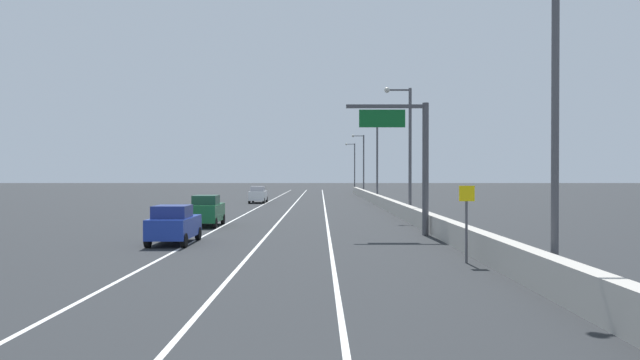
{
  "coord_description": "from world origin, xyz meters",
  "views": [
    {
      "loc": [
        1.0,
        -5.99,
        3.43
      ],
      "look_at": [
        1.03,
        47.74,
        2.92
      ],
      "focal_mm": 31.63,
      "sensor_mm": 36.0,
      "label": 1
    }
  ],
  "objects_px": {
    "car_green_0": "(207,211)",
    "lamp_post_right_near": "(547,98)",
    "lamp_post_right_second": "(406,143)",
    "lamp_post_right_fourth": "(362,160)",
    "speed_advisory_sign": "(466,218)",
    "lamp_post_right_fifth": "(353,163)",
    "overhead_sign_gantry": "(412,152)",
    "lamp_post_right_third": "(375,155)",
    "car_white_1": "(258,195)",
    "car_blue_2": "(174,225)"
  },
  "relations": [
    {
      "from": "car_green_0",
      "to": "lamp_post_right_near",
      "type": "bearing_deg",
      "value": -53.02
    },
    {
      "from": "lamp_post_right_second",
      "to": "lamp_post_right_fourth",
      "type": "height_order",
      "value": "same"
    },
    {
      "from": "speed_advisory_sign",
      "to": "car_green_0",
      "type": "bearing_deg",
      "value": 130.23
    },
    {
      "from": "lamp_post_right_second",
      "to": "lamp_post_right_fifth",
      "type": "bearing_deg",
      "value": 89.65
    },
    {
      "from": "overhead_sign_gantry",
      "to": "lamp_post_right_third",
      "type": "distance_m",
      "value": 37.82
    },
    {
      "from": "car_white_1",
      "to": "lamp_post_right_fifth",
      "type": "bearing_deg",
      "value": 74.51
    },
    {
      "from": "lamp_post_right_fifth",
      "to": "speed_advisory_sign",
      "type": "bearing_deg",
      "value": -90.88
    },
    {
      "from": "lamp_post_right_third",
      "to": "car_green_0",
      "type": "distance_m",
      "value": 35.63
    },
    {
      "from": "lamp_post_right_second",
      "to": "lamp_post_right_fourth",
      "type": "bearing_deg",
      "value": 89.55
    },
    {
      "from": "overhead_sign_gantry",
      "to": "car_green_0",
      "type": "bearing_deg",
      "value": 156.65
    },
    {
      "from": "lamp_post_right_third",
      "to": "speed_advisory_sign",
      "type": "bearing_deg",
      "value": -91.37
    },
    {
      "from": "lamp_post_right_near",
      "to": "lamp_post_right_fifth",
      "type": "bearing_deg",
      "value": 89.99
    },
    {
      "from": "lamp_post_right_fourth",
      "to": "car_blue_2",
      "type": "xyz_separation_m",
      "value": [
        -14.4,
        -67.71,
        -4.91
      ]
    },
    {
      "from": "lamp_post_right_third",
      "to": "car_blue_2",
      "type": "distance_m",
      "value": 44.38
    },
    {
      "from": "overhead_sign_gantry",
      "to": "lamp_post_right_second",
      "type": "distance_m",
      "value": 12.01
    },
    {
      "from": "lamp_post_right_near",
      "to": "lamp_post_right_fifth",
      "type": "height_order",
      "value": "same"
    },
    {
      "from": "lamp_post_right_near",
      "to": "overhead_sign_gantry",
      "type": "bearing_deg",
      "value": 97.95
    },
    {
      "from": "overhead_sign_gantry",
      "to": "car_white_1",
      "type": "xyz_separation_m",
      "value": [
        -12.75,
        36.41,
        -3.72
      ]
    },
    {
      "from": "lamp_post_right_third",
      "to": "car_green_0",
      "type": "xyz_separation_m",
      "value": [
        -14.35,
        -32.26,
        -4.84
      ]
    },
    {
      "from": "lamp_post_right_fifth",
      "to": "car_white_1",
      "type": "bearing_deg",
      "value": -105.49
    },
    {
      "from": "overhead_sign_gantry",
      "to": "car_blue_2",
      "type": "relative_size",
      "value": 1.87
    },
    {
      "from": "car_white_1",
      "to": "car_blue_2",
      "type": "distance_m",
      "value": 40.45
    },
    {
      "from": "speed_advisory_sign",
      "to": "lamp_post_right_fourth",
      "type": "distance_m",
      "value": 73.9
    },
    {
      "from": "lamp_post_right_third",
      "to": "overhead_sign_gantry",
      "type": "bearing_deg",
      "value": -92.4
    },
    {
      "from": "car_green_0",
      "to": "car_blue_2",
      "type": "distance_m",
      "value": 9.56
    },
    {
      "from": "car_blue_2",
      "to": "lamp_post_right_third",
      "type": "bearing_deg",
      "value": 71.41
    },
    {
      "from": "lamp_post_right_second",
      "to": "car_blue_2",
      "type": "xyz_separation_m",
      "value": [
        -13.99,
        -15.9,
        -4.91
      ]
    },
    {
      "from": "lamp_post_right_near",
      "to": "lamp_post_right_fourth",
      "type": "bearing_deg",
      "value": 90.03
    },
    {
      "from": "overhead_sign_gantry",
      "to": "speed_advisory_sign",
      "type": "relative_size",
      "value": 2.5
    },
    {
      "from": "lamp_post_right_near",
      "to": "lamp_post_right_third",
      "type": "bearing_deg",
      "value": 90.42
    },
    {
      "from": "speed_advisory_sign",
      "to": "lamp_post_right_fourth",
      "type": "relative_size",
      "value": 0.29
    },
    {
      "from": "overhead_sign_gantry",
      "to": "car_white_1",
      "type": "bearing_deg",
      "value": 109.3
    },
    {
      "from": "car_green_0",
      "to": "car_blue_2",
      "type": "xyz_separation_m",
      "value": [
        0.28,
        -9.55,
        -0.07
      ]
    },
    {
      "from": "car_green_0",
      "to": "lamp_post_right_second",
      "type": "bearing_deg",
      "value": 24.0
    },
    {
      "from": "overhead_sign_gantry",
      "to": "car_green_0",
      "type": "distance_m",
      "value": 14.38
    },
    {
      "from": "lamp_post_right_fourth",
      "to": "lamp_post_right_second",
      "type": "bearing_deg",
      "value": -90.45
    },
    {
      "from": "speed_advisory_sign",
      "to": "lamp_post_right_near",
      "type": "distance_m",
      "value": 5.89
    },
    {
      "from": "speed_advisory_sign",
      "to": "car_green_0",
      "type": "xyz_separation_m",
      "value": [
        -13.2,
        15.61,
        -0.74
      ]
    },
    {
      "from": "lamp_post_right_near",
      "to": "lamp_post_right_fifth",
      "type": "distance_m",
      "value": 103.61
    },
    {
      "from": "lamp_post_right_near",
      "to": "lamp_post_right_second",
      "type": "xyz_separation_m",
      "value": [
        -0.45,
        25.9,
        0.0
      ]
    },
    {
      "from": "lamp_post_right_third",
      "to": "car_white_1",
      "type": "xyz_separation_m",
      "value": [
        -14.34,
        -1.36,
        -4.86
      ]
    },
    {
      "from": "car_white_1",
      "to": "lamp_post_right_third",
      "type": "bearing_deg",
      "value": 5.4
    },
    {
      "from": "lamp_post_right_fourth",
      "to": "car_blue_2",
      "type": "distance_m",
      "value": 69.4
    },
    {
      "from": "lamp_post_right_near",
      "to": "lamp_post_right_third",
      "type": "relative_size",
      "value": 1.0
    },
    {
      "from": "speed_advisory_sign",
      "to": "lamp_post_right_second",
      "type": "xyz_separation_m",
      "value": [
        1.07,
        21.96,
        4.1
      ]
    },
    {
      "from": "overhead_sign_gantry",
      "to": "speed_advisory_sign",
      "type": "distance_m",
      "value": 10.53
    },
    {
      "from": "lamp_post_right_near",
      "to": "lamp_post_right_fourth",
      "type": "height_order",
      "value": "same"
    },
    {
      "from": "lamp_post_right_near",
      "to": "lamp_post_right_third",
      "type": "xyz_separation_m",
      "value": [
        -0.38,
        51.8,
        0.0
      ]
    },
    {
      "from": "lamp_post_right_fifth",
      "to": "lamp_post_right_near",
      "type": "bearing_deg",
      "value": -90.01
    },
    {
      "from": "speed_advisory_sign",
      "to": "car_white_1",
      "type": "xyz_separation_m",
      "value": [
        -13.19,
        46.51,
        -0.76
      ]
    }
  ]
}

